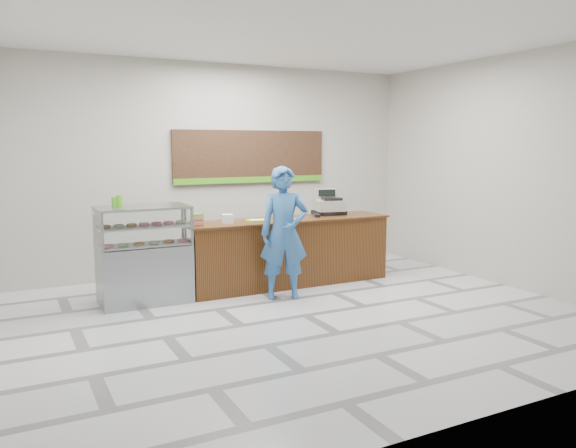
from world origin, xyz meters
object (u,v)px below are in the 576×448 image
customer (284,233)px  cash_register (329,205)px  sales_counter (289,251)px  serving_tray (257,220)px  display_case (144,254)px

customer → cash_register: bearing=53.4°
sales_counter → serving_tray: bearing=-177.9°
serving_tray → customer: size_ratio=0.20×
display_case → cash_register: bearing=3.4°
sales_counter → customer: (-0.42, -0.67, 0.41)m
display_case → cash_register: 3.09m
sales_counter → serving_tray: size_ratio=8.66×
cash_register → customer: (-1.24, -0.85, -0.25)m
sales_counter → display_case: size_ratio=2.45×
sales_counter → display_case: display_case is taller
display_case → customer: (1.80, -0.67, 0.25)m
sales_counter → serving_tray: 0.75m
serving_tray → customer: 0.67m
cash_register → serving_tray: 1.39m
sales_counter → customer: 0.89m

